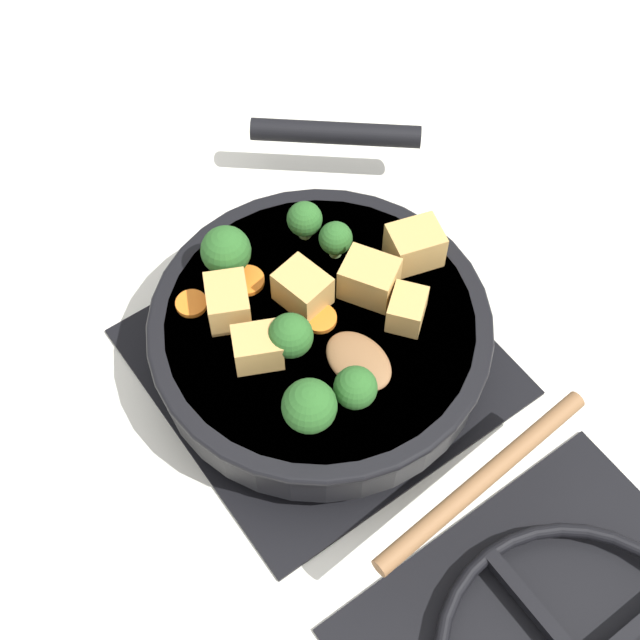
{
  "coord_description": "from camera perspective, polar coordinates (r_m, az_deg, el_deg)",
  "views": [
    {
      "loc": [
        0.26,
        0.35,
        0.76
      ],
      "look_at": [
        0.0,
        0.0,
        0.08
      ],
      "focal_mm": 50.0,
      "sensor_mm": 36.0,
      "label": 1
    }
  ],
  "objects": [
    {
      "name": "skillet_pan",
      "position": [
        0.83,
        0.01,
        -0.68
      ],
      "size": [
        0.39,
        0.42,
        0.05
      ],
      "color": "black",
      "rests_on": "front_burner_grate"
    },
    {
      "name": "broccoli_floret_near_spoon",
      "position": [
        0.84,
        1.01,
        5.22
      ],
      "size": [
        0.03,
        0.03,
        0.04
      ],
      "color": "#709956",
      "rests_on": "skillet_pan"
    },
    {
      "name": "carrot_slice_orange_thin",
      "position": [
        0.8,
        -3.05,
        -0.79
      ],
      "size": [
        0.02,
        0.02,
        0.01
      ],
      "primitive_type": "cylinder",
      "color": "orange",
      "rests_on": "skillet_pan"
    },
    {
      "name": "ground_plane",
      "position": [
        0.88,
        0.0,
        -2.74
      ],
      "size": [
        2.4,
        2.4,
        0.0
      ],
      "primitive_type": "plane",
      "color": "silver"
    },
    {
      "name": "tofu_cube_west_chunk",
      "position": [
        0.82,
        3.0,
        2.84
      ],
      "size": [
        0.06,
        0.06,
        0.04
      ],
      "primitive_type": "cube",
      "rotation": [
        0.0,
        0.0,
        2.11
      ],
      "color": "tan",
      "rests_on": "skillet_pan"
    },
    {
      "name": "front_burner_grate",
      "position": [
        0.87,
        0.0,
        -2.35
      ],
      "size": [
        0.31,
        0.31,
        0.03
      ],
      "color": "black",
      "rests_on": "ground_plane"
    },
    {
      "name": "carrot_slice_under_broccoli",
      "position": [
        0.83,
        -8.23,
        1.05
      ],
      "size": [
        0.03,
        0.03,
        0.01
      ],
      "primitive_type": "cylinder",
      "color": "orange",
      "rests_on": "skillet_pan"
    },
    {
      "name": "broccoli_floret_center_top",
      "position": [
        0.85,
        -0.99,
        6.45
      ],
      "size": [
        0.03,
        0.03,
        0.04
      ],
      "color": "#709956",
      "rests_on": "skillet_pan"
    },
    {
      "name": "tofu_cube_east_chunk",
      "position": [
        0.84,
        6.08,
        4.77
      ],
      "size": [
        0.06,
        0.05,
        0.04
      ],
      "primitive_type": "cube",
      "rotation": [
        0.0,
        0.0,
        2.86
      ],
      "color": "tan",
      "rests_on": "skillet_pan"
    },
    {
      "name": "carrot_slice_edge_slice",
      "position": [
        0.81,
        0.3,
        0.03
      ],
      "size": [
        0.03,
        0.03,
        0.01
      ],
      "primitive_type": "cylinder",
      "color": "orange",
      "rests_on": "skillet_pan"
    },
    {
      "name": "broccoli_floret_west_rim",
      "position": [
        0.75,
        2.28,
        -4.38
      ],
      "size": [
        0.04,
        0.04,
        0.04
      ],
      "color": "#709956",
      "rests_on": "skillet_pan"
    },
    {
      "name": "tofu_cube_front_piece",
      "position": [
        0.8,
        5.59,
        0.69
      ],
      "size": [
        0.05,
        0.05,
        0.03
      ],
      "primitive_type": "cube",
      "rotation": [
        0.0,
        0.0,
        3.8
      ],
      "color": "tan",
      "rests_on": "skillet_pan"
    },
    {
      "name": "broccoli_floret_south_cluster",
      "position": [
        0.77,
        -1.9,
        -1.03
      ],
      "size": [
        0.04,
        0.04,
        0.05
      ],
      "color": "#709956",
      "rests_on": "skillet_pan"
    },
    {
      "name": "broccoli_floret_north_edge",
      "position": [
        0.74,
        -0.68,
        -5.54
      ],
      "size": [
        0.05,
        0.05,
        0.05
      ],
      "color": "#709956",
      "rests_on": "skillet_pan"
    },
    {
      "name": "carrot_slice_near_center",
      "position": [
        0.84,
        -4.7,
        2.53
      ],
      "size": [
        0.03,
        0.03,
        0.01
      ],
      "primitive_type": "cylinder",
      "color": "orange",
      "rests_on": "skillet_pan"
    },
    {
      "name": "tofu_cube_back_piece",
      "position": [
        0.78,
        -3.95,
        -1.85
      ],
      "size": [
        0.05,
        0.05,
        0.03
      ],
      "primitive_type": "cube",
      "rotation": [
        0.0,
        0.0,
        5.84
      ],
      "color": "tan",
      "rests_on": "skillet_pan"
    },
    {
      "name": "wooden_spoon",
      "position": [
        0.76,
        6.91,
        -6.62
      ],
      "size": [
        0.23,
        0.2,
        0.02
      ],
      "color": "brown",
      "rests_on": "skillet_pan"
    },
    {
      "name": "broccoli_floret_east_rim",
      "position": [
        0.83,
        -6.04,
        4.42
      ],
      "size": [
        0.05,
        0.05,
        0.05
      ],
      "color": "#709956",
      "rests_on": "skillet_pan"
    },
    {
      "name": "tofu_cube_near_handle",
      "position": [
        0.8,
        -5.92,
        1.16
      ],
      "size": [
        0.05,
        0.06,
        0.04
      ],
      "primitive_type": "cube",
      "rotation": [
        0.0,
        0.0,
        1.12
      ],
      "color": "tan",
      "rests_on": "skillet_pan"
    },
    {
      "name": "tofu_cube_center_large",
      "position": [
        0.81,
        -0.9,
        2.14
      ],
      "size": [
        0.04,
        0.05,
        0.04
      ],
      "primitive_type": "cube",
      "rotation": [
        0.0,
        0.0,
        1.77
      ],
      "color": "tan",
      "rests_on": "skillet_pan"
    }
  ]
}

